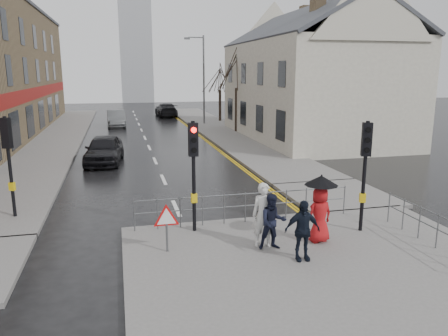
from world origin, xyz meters
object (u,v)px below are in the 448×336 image
pedestrian_b (273,222)px  car_mid (116,118)px  pedestrian_d (302,230)px  pedestrian_a (264,215)px  pedestrian_with_umbrella (320,205)px  car_parked (104,149)px

pedestrian_b → car_mid: pedestrian_b is taller
pedestrian_d → car_mid: pedestrian_d is taller
pedestrian_a → car_mid: (-3.96, 30.05, -0.30)m
pedestrian_b → pedestrian_with_umbrella: (1.48, 0.17, 0.31)m
pedestrian_a → pedestrian_with_umbrella: size_ratio=0.92×
pedestrian_b → pedestrian_d: 0.99m
pedestrian_a → pedestrian_with_umbrella: bearing=10.0°
pedestrian_b → car_parked: 14.51m
pedestrian_d → pedestrian_b: bearing=123.5°
pedestrian_a → pedestrian_d: pedestrian_a is taller
car_parked → pedestrian_with_umbrella: bearing=-58.7°
pedestrian_a → pedestrian_b: size_ratio=1.16×
pedestrian_b → car_mid: size_ratio=0.35×
pedestrian_with_umbrella → car_parked: bearing=114.9°
pedestrian_with_umbrella → car_mid: pedestrian_with_umbrella is taller
pedestrian_d → car_parked: bearing=113.7°
pedestrian_a → pedestrian_b: (0.17, -0.28, -0.12)m
pedestrian_b → car_mid: (-4.12, 30.33, -0.18)m
car_parked → pedestrian_d: bearing=-63.7°
pedestrian_b → pedestrian_a: bearing=126.0°
pedestrian_with_umbrella → car_parked: (-6.29, 13.52, -0.46)m
pedestrian_b → pedestrian_d: pedestrian_d is taller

